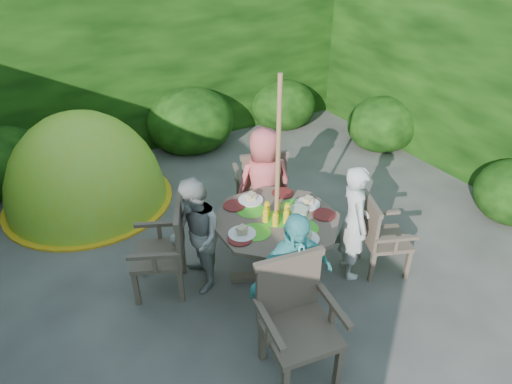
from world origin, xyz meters
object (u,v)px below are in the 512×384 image
garden_chair_front (296,318)px  child_front (292,281)px  child_left (195,236)px  garden_chair_right (380,235)px  dome_tent (90,202)px  garden_chair_back (261,184)px  patio_table (276,229)px  parasol_pole (277,189)px  child_right (354,222)px  garden_chair_left (166,249)px  child_back (264,184)px

garden_chair_front → child_front: size_ratio=0.76×
child_left → child_front: (0.44, -1.04, 0.05)m
garden_chair_right → dome_tent: bearing=61.4°
garden_chair_back → garden_chair_front: bearing=83.8°
patio_table → garden_chair_front: bearing=-113.7°
child_left → patio_table: bearing=76.1°
patio_table → dome_tent: 2.92m
garden_chair_right → child_left: bearing=89.8°
parasol_pole → garden_chair_right: bearing=-22.3°
child_left → dome_tent: dome_tent is taller
patio_table → child_left: bearing=157.8°
child_front → garden_chair_right: bearing=17.7°
child_left → dome_tent: 2.37m
patio_table → garden_chair_front: (-0.44, -1.00, -0.09)m
child_right → dome_tent: 3.56m
parasol_pole → garden_chair_front: 1.23m
child_front → dome_tent: (-1.06, 3.24, -0.67)m
garden_chair_right → garden_chair_left: bearing=89.9°
garden_chair_back → child_right: 1.36m
garden_chair_left → garden_chair_back: size_ratio=0.97×
dome_tent → garden_chair_right: bearing=-48.3°
garden_chair_front → child_left: (-0.31, 1.31, 0.08)m
patio_table → garden_chair_left: (-1.02, 0.41, -0.14)m
child_back → dome_tent: size_ratio=0.54×
patio_table → child_left: (-0.74, 0.30, -0.02)m
parasol_pole → child_right: (0.74, -0.30, -0.46)m
garden_chair_front → child_back: child_back is taller
garden_chair_right → child_right: child_right is taller
garden_chair_front → parasol_pole: bearing=75.0°
patio_table → child_left: size_ratio=1.37×
garden_chair_right → child_right: size_ratio=0.66×
patio_table → child_left: 0.80m
garden_chair_front → child_front: (0.13, 0.26, 0.13)m
garden_chair_right → dome_tent: (-2.39, 2.92, -0.45)m
child_left → garden_chair_back: bearing=129.6°
parasol_pole → child_left: parasol_pole is taller
garden_chair_left → garden_chair_front: bearing=47.2°
garden_chair_back → child_left: size_ratio=0.78×
child_right → child_back: child_back is taller
patio_table → parasol_pole: bearing=170.5°
child_back → child_front: (-0.61, -1.48, -0.01)m
garden_chair_left → child_left: (0.28, -0.11, 0.12)m
parasol_pole → garden_chair_right: size_ratio=2.62×
parasol_pole → child_left: (-0.74, 0.30, -0.48)m
garden_chair_front → child_left: 1.34m
garden_chair_back → patio_table: bearing=84.4°
child_left → parasol_pole: bearing=76.1°
child_left → child_front: child_front is taller
child_right → child_front: child_front is taller
patio_table → child_back: size_ratio=1.25×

